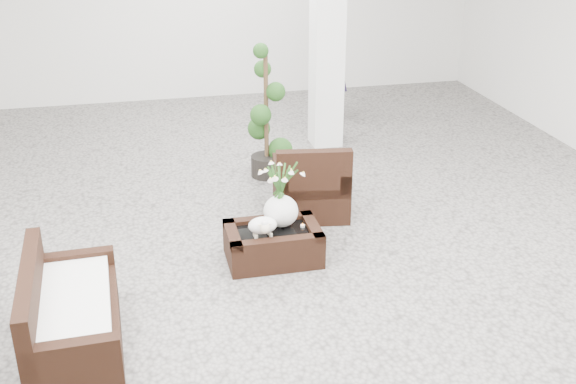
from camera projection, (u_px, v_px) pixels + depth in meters
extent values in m
plane|color=gray|center=(286.00, 243.00, 7.23)|extent=(11.00, 11.00, 0.00)
cube|color=white|center=(328.00, 18.00, 9.26)|extent=(0.40, 0.40, 3.50)
cube|color=black|center=(273.00, 245.00, 6.87)|extent=(0.90, 0.60, 0.31)
ellipsoid|color=white|center=(263.00, 227.00, 6.65)|extent=(0.28, 0.23, 0.21)
cylinder|color=white|center=(303.00, 226.00, 6.87)|extent=(0.04, 0.04, 0.03)
cube|color=black|center=(311.00, 177.00, 7.75)|extent=(0.90, 0.88, 0.85)
cube|color=black|center=(73.00, 307.00, 5.47)|extent=(0.73, 1.45, 0.76)
imported|color=#3A2C62|center=(334.00, 66.00, 10.64)|extent=(0.51, 0.68, 1.67)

